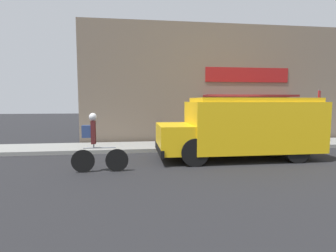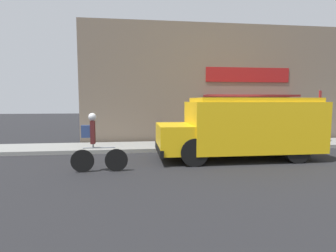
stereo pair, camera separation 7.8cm
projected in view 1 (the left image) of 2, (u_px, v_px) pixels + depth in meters
ground_plane at (245, 150)px, 11.16m from camera, size 70.00×70.00×0.00m
sidewalk at (236, 145)px, 12.15m from camera, size 28.00×2.01×0.15m
storefront at (228, 84)px, 13.16m from camera, size 14.55×1.13×5.89m
school_bus at (243, 126)px, 9.50m from camera, size 5.76×2.61×2.21m
cyclist at (95, 143)px, 7.65m from camera, size 1.66×0.23×1.75m
stop_sign_post at (318, 107)px, 12.08m from camera, size 0.45×0.45×2.46m
trash_bin at (166, 135)px, 11.83m from camera, size 0.49×0.49×0.79m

